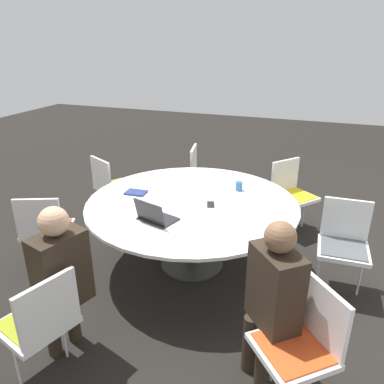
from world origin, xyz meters
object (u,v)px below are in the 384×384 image
person_0 (60,273)px  person_1 (272,293)px  cell_phone (211,204)px  spiral_notebook (136,193)px  chair_3 (291,190)px  chair_0 (40,319)px  chair_6 (45,226)px  laptop (155,216)px  chair_2 (344,240)px  chair_1 (303,339)px  coffee_cup (239,186)px  chair_5 (111,183)px  chair_4 (203,172)px

person_0 → person_1: size_ratio=1.00×
person_0 → cell_phone: 1.56m
spiral_notebook → cell_phone: size_ratio=1.40×
cell_phone → chair_3: bearing=150.8°
chair_3 → chair_0: bearing=14.5°
chair_6 → person_0: size_ratio=0.71×
laptop → chair_0: bearing=93.2°
chair_2 → chair_0: bearing=42.1°
chair_0 → chair_6: 1.37m
cell_phone → chair_2: bearing=95.4°
chair_0 → chair_1: 1.68m
chair_3 → coffee_cup: size_ratio=8.74×
person_1 → laptop: bearing=20.2°
chair_0 → coffee_cup: 2.28m
chair_5 → person_1: person_1 is taller
chair_0 → laptop: (-1.16, 0.29, 0.26)m
chair_6 → person_1: size_ratio=0.71×
chair_0 → chair_5: size_ratio=1.00×
chair_2 → chair_5: bearing=-11.9°
chair_0 → person_1: 1.52m
person_0 → spiral_notebook: bearing=23.5°
chair_4 → coffee_cup: bearing=25.4°
chair_1 → chair_4: 3.08m
chair_1 → spiral_notebook: 2.21m
chair_2 → person_0: size_ratio=0.71×
chair_4 → spiral_notebook: 1.44m
chair_5 → spiral_notebook: bearing=-14.1°
chair_2 → chair_4: bearing=-37.3°
chair_5 → chair_3: bearing=42.0°
chair_2 → laptop: 1.73m
chair_2 → cell_phone: 1.26m
spiral_notebook → cell_phone: bearing=89.3°
chair_2 → chair_3: 1.21m
cell_phone → person_0: bearing=-24.8°
person_0 → laptop: 0.96m
chair_1 → person_1: 0.32m
spiral_notebook → chair_0: bearing=5.7°
chair_0 → person_1: bearing=-52.2°
chair_5 → laptop: size_ratio=2.27×
chair_5 → cell_phone: 1.64m
chair_1 → coffee_cup: size_ratio=8.74×
spiral_notebook → chair_3: bearing=128.4°
chair_0 → chair_5: bearing=37.6°
chair_2 → cell_phone: chair_2 is taller
chair_3 → chair_5: same height
chair_0 → cell_phone: bearing=-4.0°
chair_1 → chair_5: bearing=12.2°
chair_2 → chair_5: 2.79m
cell_phone → chair_5: bearing=-112.6°
person_1 → spiral_notebook: bearing=13.6°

